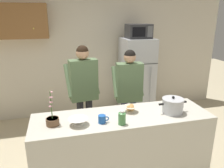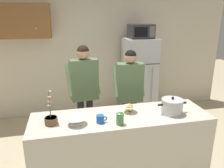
{
  "view_description": "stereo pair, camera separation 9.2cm",
  "coord_description": "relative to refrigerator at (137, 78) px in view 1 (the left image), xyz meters",
  "views": [
    {
      "loc": [
        -0.75,
        -2.41,
        2.14
      ],
      "look_at": [
        0.0,
        0.55,
        1.17
      ],
      "focal_mm": 35.32,
      "sensor_mm": 36.0,
      "label": 1
    },
    {
      "loc": [
        -0.66,
        -2.44,
        2.14
      ],
      "look_at": [
        0.0,
        0.55,
        1.17
      ],
      "focal_mm": 35.32,
      "sensor_mm": 36.0,
      "label": 2
    }
  ],
  "objects": [
    {
      "name": "person_by_sink",
      "position": [
        -0.53,
        -1.05,
        0.17
      ],
      "size": [
        0.52,
        0.44,
        1.62
      ],
      "color": "#33384C",
      "rests_on": "ground"
    },
    {
      "name": "person_near_pot",
      "position": [
        -1.24,
        -0.92,
        0.23
      ],
      "size": [
        0.56,
        0.47,
        1.7
      ],
      "color": "black",
      "rests_on": "ground"
    },
    {
      "name": "cooking_pot",
      "position": [
        -0.22,
        -1.92,
        0.18
      ],
      "size": [
        0.39,
        0.28,
        0.23
      ],
      "color": "silver",
      "rests_on": "kitchen_island"
    },
    {
      "name": "coffee_mug",
      "position": [
        -1.16,
        -1.97,
        0.13
      ],
      "size": [
        0.13,
        0.09,
        0.1
      ],
      "color": "#1E59B2",
      "rests_on": "kitchen_island"
    },
    {
      "name": "microwave",
      "position": [
        0.0,
        -0.02,
        0.98
      ],
      "size": [
        0.48,
        0.37,
        0.28
      ],
      "color": "#2D2D30",
      "rests_on": "refrigerator"
    },
    {
      "name": "refrigerator",
      "position": [
        0.0,
        0.0,
        0.0
      ],
      "size": [
        0.64,
        0.68,
        1.68
      ],
      "color": "#B7BABF",
      "rests_on": "ground"
    },
    {
      "name": "empty_bowl",
      "position": [
        -1.44,
        -1.95,
        0.13
      ],
      "size": [
        0.23,
        0.23,
        0.08
      ],
      "color": "white",
      "rests_on": "kitchen_island"
    },
    {
      "name": "bottle_near_edge",
      "position": [
        -0.95,
        -2.07,
        0.16
      ],
      "size": [
        0.09,
        0.09,
        0.17
      ],
      "color": "#4C8C4C",
      "rests_on": "kitchen_island"
    },
    {
      "name": "bread_bowl",
      "position": [
        -0.74,
        -1.77,
        0.13
      ],
      "size": [
        0.18,
        0.18,
        0.1
      ],
      "color": "beige",
      "rests_on": "kitchen_island"
    },
    {
      "name": "back_wall_unit",
      "position": [
        -1.1,
        0.42,
        0.56
      ],
      "size": [
        6.0,
        0.48,
        2.6
      ],
      "color": "beige",
      "rests_on": "ground"
    },
    {
      "name": "potted_orchid",
      "position": [
        -1.73,
        -1.89,
        0.14
      ],
      "size": [
        0.15,
        0.15,
        0.42
      ],
      "color": "brown",
      "rests_on": "kitchen_island"
    },
    {
      "name": "kitchen_island",
      "position": [
        -0.87,
        -1.85,
        -0.38
      ],
      "size": [
        2.26,
        0.68,
        0.92
      ],
      "primitive_type": "cube",
      "color": "beige",
      "rests_on": "ground"
    }
  ]
}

